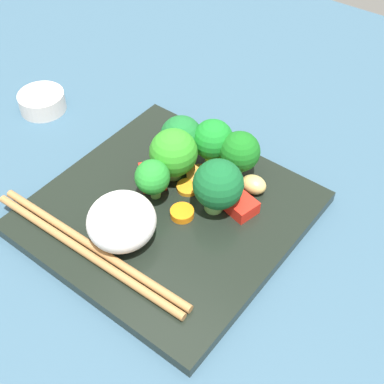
{
  "coord_description": "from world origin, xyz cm",
  "views": [
    {
      "loc": [
        -29.87,
        -24.38,
        44.0
      ],
      "look_at": [
        1.82,
        -1.76,
        3.34
      ],
      "focal_mm": 50.79,
      "sensor_mm": 36.0,
      "label": 1
    }
  ],
  "objects_px": {
    "broccoli_floret_3": "(240,152)",
    "rice_mound": "(122,221)",
    "square_plate": "(169,212)",
    "carrot_slice_1": "(206,191)",
    "chopstick_pair": "(88,249)",
    "sauce_cup": "(42,102)"
  },
  "relations": [
    {
      "from": "rice_mound",
      "to": "sauce_cup",
      "type": "xyz_separation_m",
      "value": [
        0.11,
        0.24,
        -0.03
      ]
    },
    {
      "from": "square_plate",
      "to": "rice_mound",
      "type": "xyz_separation_m",
      "value": [
        -0.06,
        0.01,
        0.03
      ]
    },
    {
      "from": "broccoli_floret_3",
      "to": "carrot_slice_1",
      "type": "bearing_deg",
      "value": 162.22
    },
    {
      "from": "broccoli_floret_3",
      "to": "carrot_slice_1",
      "type": "relative_size",
      "value": 2.75
    },
    {
      "from": "rice_mound",
      "to": "sauce_cup",
      "type": "height_order",
      "value": "rice_mound"
    },
    {
      "from": "broccoli_floret_3",
      "to": "chopstick_pair",
      "type": "relative_size",
      "value": 0.24
    },
    {
      "from": "rice_mound",
      "to": "sauce_cup",
      "type": "relative_size",
      "value": 1.18
    },
    {
      "from": "carrot_slice_1",
      "to": "sauce_cup",
      "type": "relative_size",
      "value": 0.36
    },
    {
      "from": "broccoli_floret_3",
      "to": "rice_mound",
      "type": "bearing_deg",
      "value": 162.42
    },
    {
      "from": "square_plate",
      "to": "sauce_cup",
      "type": "height_order",
      "value": "sauce_cup"
    },
    {
      "from": "broccoli_floret_3",
      "to": "sauce_cup",
      "type": "distance_m",
      "value": 0.28
    },
    {
      "from": "rice_mound",
      "to": "carrot_slice_1",
      "type": "height_order",
      "value": "rice_mound"
    },
    {
      "from": "carrot_slice_1",
      "to": "chopstick_pair",
      "type": "xyz_separation_m",
      "value": [
        -0.13,
        0.05,
        0.0
      ]
    },
    {
      "from": "sauce_cup",
      "to": "square_plate",
      "type": "bearing_deg",
      "value": -102.29
    },
    {
      "from": "square_plate",
      "to": "carrot_slice_1",
      "type": "bearing_deg",
      "value": -24.8
    },
    {
      "from": "rice_mound",
      "to": "broccoli_floret_3",
      "type": "xyz_separation_m",
      "value": [
        0.14,
        -0.05,
        0.01
      ]
    },
    {
      "from": "chopstick_pair",
      "to": "broccoli_floret_3",
      "type": "bearing_deg",
      "value": 71.55
    },
    {
      "from": "square_plate",
      "to": "chopstick_pair",
      "type": "xyz_separation_m",
      "value": [
        -0.09,
        0.03,
        0.01
      ]
    },
    {
      "from": "chopstick_pair",
      "to": "sauce_cup",
      "type": "xyz_separation_m",
      "value": [
        0.15,
        0.22,
        -0.01
      ]
    },
    {
      "from": "rice_mound",
      "to": "square_plate",
      "type": "bearing_deg",
      "value": -11.89
    },
    {
      "from": "rice_mound",
      "to": "chopstick_pair",
      "type": "xyz_separation_m",
      "value": [
        -0.03,
        0.02,
        -0.02
      ]
    },
    {
      "from": "carrot_slice_1",
      "to": "sauce_cup",
      "type": "xyz_separation_m",
      "value": [
        0.01,
        0.27,
        -0.0
      ]
    }
  ]
}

